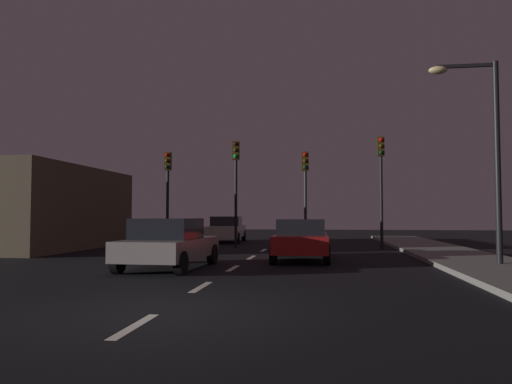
# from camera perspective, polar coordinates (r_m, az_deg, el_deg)

# --- Properties ---
(ground_plane) EXTENTS (80.00, 80.00, 0.00)m
(ground_plane) POSITION_cam_1_polar(r_m,az_deg,el_deg) (15.16, -2.31, -8.68)
(ground_plane) COLOR black
(sidewalk_curb_right) EXTENTS (3.00, 40.00, 0.15)m
(sidewalk_curb_right) POSITION_cam_1_polar(r_m,az_deg,el_deg) (15.70, 26.05, -7.92)
(sidewalk_curb_right) COLOR gray
(sidewalk_curb_right) RESTS_ON ground_plane
(lane_stripe_nearest) EXTENTS (0.16, 1.60, 0.01)m
(lane_stripe_nearest) POSITION_cam_1_polar(r_m,az_deg,el_deg) (7.32, -14.00, -14.96)
(lane_stripe_nearest) COLOR silver
(lane_stripe_nearest) RESTS_ON ground_plane
(lane_stripe_second) EXTENTS (0.16, 1.60, 0.01)m
(lane_stripe_second) POSITION_cam_1_polar(r_m,az_deg,el_deg) (10.89, -6.43, -10.97)
(lane_stripe_second) COLOR silver
(lane_stripe_second) RESTS_ON ground_plane
(lane_stripe_third) EXTENTS (0.16, 1.60, 0.01)m
(lane_stripe_third) POSITION_cam_1_polar(r_m,az_deg,el_deg) (14.57, -2.72, -8.90)
(lane_stripe_third) COLOR silver
(lane_stripe_third) RESTS_ON ground_plane
(lane_stripe_fourth) EXTENTS (0.16, 1.60, 0.01)m
(lane_stripe_fourth) POSITION_cam_1_polar(r_m,az_deg,el_deg) (18.31, -0.54, -7.65)
(lane_stripe_fourth) COLOR silver
(lane_stripe_fourth) RESTS_ON ground_plane
(lane_stripe_fifth) EXTENTS (0.16, 1.60, 0.01)m
(lane_stripe_fifth) POSITION_cam_1_polar(r_m,az_deg,el_deg) (22.06, 0.89, -6.82)
(lane_stripe_fifth) COLOR silver
(lane_stripe_fifth) RESTS_ON ground_plane
(lane_stripe_sixth) EXTENTS (0.16, 1.60, 0.01)m
(lane_stripe_sixth) POSITION_cam_1_polar(r_m,az_deg,el_deg) (25.83, 1.91, -6.23)
(lane_stripe_sixth) COLOR silver
(lane_stripe_sixth) RESTS_ON ground_plane
(traffic_signal_far_left) EXTENTS (0.32, 0.38, 4.72)m
(traffic_signal_far_left) POSITION_cam_1_polar(r_m,az_deg,el_deg) (24.61, -10.30, 1.37)
(traffic_signal_far_left) COLOR black
(traffic_signal_far_left) RESTS_ON ground_plane
(traffic_signal_center_left) EXTENTS (0.32, 0.38, 5.20)m
(traffic_signal_center_left) POSITION_cam_1_polar(r_m,az_deg,el_deg) (23.80, -2.37, 2.20)
(traffic_signal_center_left) COLOR black
(traffic_signal_center_left) RESTS_ON ground_plane
(traffic_signal_center_right) EXTENTS (0.32, 0.38, 4.62)m
(traffic_signal_center_right) POSITION_cam_1_polar(r_m,az_deg,el_deg) (23.41, 5.79, 1.38)
(traffic_signal_center_right) COLOR #2D2D30
(traffic_signal_center_right) RESTS_ON ground_plane
(traffic_signal_far_right) EXTENTS (0.32, 0.38, 5.26)m
(traffic_signal_far_right) POSITION_cam_1_polar(r_m,az_deg,el_deg) (23.60, 14.42, 2.43)
(traffic_signal_far_right) COLOR black
(traffic_signal_far_right) RESTS_ON ground_plane
(car_stopped_ahead) EXTENTS (1.96, 4.52, 1.44)m
(car_stopped_ahead) POSITION_cam_1_polar(r_m,az_deg,el_deg) (17.27, 5.33, -5.50)
(car_stopped_ahead) COLOR #B21919
(car_stopped_ahead) RESTS_ON ground_plane
(car_adjacent_lane) EXTENTS (2.16, 4.24, 1.48)m
(car_adjacent_lane) POSITION_cam_1_polar(r_m,az_deg,el_deg) (14.62, -10.17, -5.92)
(car_adjacent_lane) COLOR gray
(car_adjacent_lane) RESTS_ON ground_plane
(car_oncoming_far) EXTENTS (2.20, 4.65, 1.51)m
(car_oncoming_far) POSITION_cam_1_polar(r_m,az_deg,el_deg) (28.78, -3.53, -4.35)
(car_oncoming_far) COLOR beige
(car_oncoming_far) RESTS_ON ground_plane
(street_lamp_right) EXTENTS (2.02, 0.36, 6.18)m
(street_lamp_right) POSITION_cam_1_polar(r_m,az_deg,el_deg) (16.13, 25.17, 5.49)
(street_lamp_right) COLOR black
(street_lamp_right) RESTS_ON ground_plane
(storefront_left) EXTENTS (5.46, 9.60, 3.82)m
(storefront_left) POSITION_cam_1_polar(r_m,az_deg,el_deg) (25.25, -24.21, -1.74)
(storefront_left) COLOR brown
(storefront_left) RESTS_ON ground_plane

